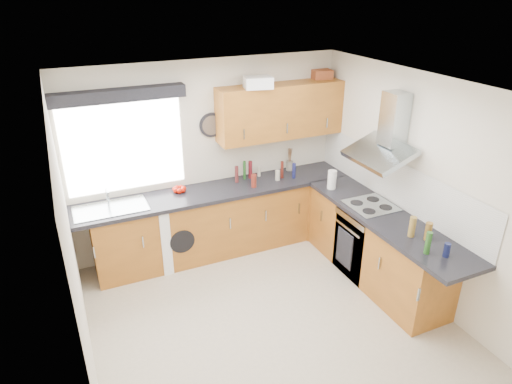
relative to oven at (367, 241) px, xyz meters
name	(u,v)px	position (x,y,z in m)	size (l,w,h in m)	color
ground_plane	(267,317)	(-1.50, -0.30, -0.42)	(3.60, 3.60, 0.00)	beige
ceiling	(270,88)	(-1.50, -0.30, 2.08)	(3.60, 3.60, 0.02)	white
wall_back	(209,157)	(-1.50, 1.50, 0.82)	(3.60, 0.02, 2.50)	silver
wall_front	(388,334)	(-1.50, -2.10, 0.82)	(3.60, 0.02, 2.50)	silver
wall_left	(73,258)	(-3.30, -0.30, 0.82)	(0.02, 3.60, 2.50)	silver
wall_right	(412,185)	(0.30, -0.30, 0.82)	(0.02, 3.60, 2.50)	silver
window	(124,146)	(-2.55, 1.49, 1.12)	(1.40, 0.02, 1.10)	white
window_blind	(119,95)	(-2.55, 1.40, 1.76)	(1.50, 0.18, 0.14)	black
splashback	(393,181)	(0.29, 0.00, 0.75)	(0.01, 3.00, 0.54)	white
base_cab_back	(211,223)	(-1.60, 1.21, 0.01)	(3.00, 0.58, 0.86)	brown
base_cab_corner	(316,202)	(0.00, 1.20, 0.01)	(0.60, 0.60, 0.86)	brown
base_cab_right	(375,247)	(0.01, -0.15, 0.01)	(0.58, 2.10, 0.86)	brown
worktop_back	(218,191)	(-1.50, 1.20, 0.46)	(3.60, 0.62, 0.05)	black
worktop_right	(387,219)	(0.00, -0.30, 0.46)	(0.62, 2.42, 0.05)	black
sink	(110,206)	(-2.83, 1.20, 0.52)	(0.84, 0.46, 0.10)	#A3AFB5
oven	(367,241)	(0.00, 0.00, 0.00)	(0.56, 0.58, 0.85)	black
hob_plate	(371,206)	(0.00, 0.00, 0.49)	(0.52, 0.52, 0.01)	#A3AFB5
extractor_hood	(386,136)	(0.10, 0.00, 1.34)	(0.52, 0.78, 0.66)	#A3AFB5
upper_cabinets	(281,111)	(-0.55, 1.32, 1.38)	(1.70, 0.35, 0.70)	brown
washing_machine	(176,231)	(-2.08, 1.22, 0.00)	(0.58, 0.56, 0.86)	white
wall_clock	(212,125)	(-1.45, 1.46, 1.26)	(0.32, 0.32, 0.04)	black
casserole	(258,82)	(-0.92, 1.22, 1.79)	(0.33, 0.24, 0.14)	white
storage_box	(322,74)	(0.10, 1.42, 1.78)	(0.25, 0.21, 0.12)	#9F4A26
utensil_pot	(290,166)	(-0.35, 1.40, 0.55)	(0.09, 0.09, 0.13)	slate
kitchen_roll	(332,180)	(-0.15, 0.63, 0.61)	(0.11, 0.11, 0.24)	white
tomato_cluster	(179,189)	(-1.96, 1.33, 0.52)	(0.15, 0.15, 0.07)	red
jar_0	(282,170)	(-0.58, 1.20, 0.60)	(0.04, 0.04, 0.24)	#561912
jar_1	(237,174)	(-1.19, 1.31, 0.60)	(0.05, 0.05, 0.22)	#561E1F
jar_2	(259,172)	(-0.83, 1.38, 0.55)	(0.05, 0.05, 0.13)	#B3AA99
jar_3	(294,171)	(-0.43, 1.13, 0.59)	(0.05, 0.05, 0.21)	#16194C
jar_4	(278,175)	(-0.66, 1.15, 0.56)	(0.06, 0.06, 0.14)	#B7AF9C
jar_5	(250,170)	(-0.97, 1.37, 0.61)	(0.05, 0.05, 0.24)	maroon
jar_6	(244,170)	(-1.05, 1.37, 0.61)	(0.04, 0.04, 0.26)	#1F521D
jar_7	(254,181)	(-1.05, 1.07, 0.57)	(0.07, 0.07, 0.18)	maroon
bottle_0	(447,250)	(-0.01, -1.19, 0.56)	(0.06, 0.06, 0.15)	#141944
bottle_1	(412,227)	(-0.05, -0.74, 0.60)	(0.07, 0.07, 0.23)	olive
bottle_2	(428,231)	(0.05, -0.87, 0.58)	(0.07, 0.07, 0.20)	brown
bottle_3	(428,243)	(-0.14, -1.06, 0.60)	(0.06, 0.06, 0.24)	#26581F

